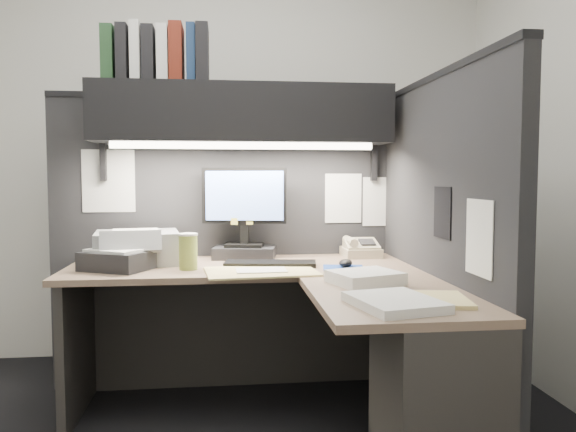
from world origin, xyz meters
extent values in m
cube|color=silver|center=(0.00, 1.50, 1.35)|extent=(3.50, 0.04, 2.70)
cube|color=silver|center=(0.00, -1.50, 1.35)|extent=(3.50, 0.04, 2.70)
cube|color=black|center=(0.03, 0.93, 0.80)|extent=(1.90, 0.06, 1.60)
cube|color=black|center=(0.98, 0.18, 0.80)|extent=(0.06, 1.50, 1.60)
cube|color=#7F6651|center=(0.10, 0.56, 0.71)|extent=(1.70, 0.68, 0.03)
cube|color=#7F6651|center=(0.65, -0.21, 0.71)|extent=(0.60, 0.85, 0.03)
cube|color=#2C2927|center=(0.10, 0.86, 0.35)|extent=(1.61, 0.02, 0.70)
cube|color=#2C2927|center=(-0.70, 0.56, 0.35)|extent=(0.04, 0.61, 0.70)
cube|color=#2C2927|center=(0.75, -0.43, 0.35)|extent=(0.38, 0.40, 0.70)
cube|color=black|center=(0.12, 0.75, 1.50)|extent=(1.55, 0.34, 0.30)
cylinder|color=white|center=(0.12, 0.61, 1.33)|extent=(1.32, 0.04, 0.04)
cube|color=black|center=(0.13, 0.78, 0.76)|extent=(0.36, 0.25, 0.06)
cube|color=black|center=(0.13, 0.78, 0.87)|extent=(0.05, 0.04, 0.11)
cube|color=black|center=(0.13, 0.78, 1.07)|extent=(0.45, 0.11, 0.30)
cube|color=#749CFF|center=(0.13, 0.76, 1.07)|extent=(0.41, 0.07, 0.26)
cube|color=black|center=(0.25, 0.51, 0.74)|extent=(0.47, 0.21, 0.02)
cube|color=navy|center=(0.60, 0.40, 0.73)|extent=(0.22, 0.21, 0.00)
ellipsoid|color=black|center=(0.61, 0.42, 0.75)|extent=(0.09, 0.12, 0.04)
cube|color=#B3A789|center=(0.77, 0.77, 0.77)|extent=(0.20, 0.21, 0.08)
cylinder|color=#A2B347|center=(-0.15, 0.44, 0.81)|extent=(0.10, 0.10, 0.16)
cube|color=gray|center=(-0.42, 0.67, 0.81)|extent=(0.45, 0.40, 0.16)
cube|color=black|center=(-0.48, 0.49, 0.77)|extent=(0.38, 0.35, 0.09)
cube|color=#D7C479|center=(0.19, 0.32, 0.73)|extent=(0.54, 0.38, 0.01)
cube|color=white|center=(0.60, 0.00, 0.76)|extent=(0.32, 0.30, 0.05)
cube|color=white|center=(0.60, -0.42, 0.75)|extent=(0.32, 0.37, 0.03)
cube|color=#D7C479|center=(0.78, -0.36, 0.74)|extent=(0.24, 0.28, 0.01)
cube|color=#214224|center=(-0.55, 0.77, 1.79)|extent=(0.06, 0.22, 0.28)
cube|color=black|center=(-0.48, 0.74, 1.79)|extent=(0.05, 0.22, 0.28)
cube|color=white|center=(-0.41, 0.74, 1.80)|extent=(0.05, 0.22, 0.30)
cube|color=black|center=(-0.35, 0.77, 1.79)|extent=(0.06, 0.22, 0.28)
cube|color=white|center=(-0.28, 0.77, 1.79)|extent=(0.06, 0.22, 0.29)
cube|color=maroon|center=(-0.22, 0.77, 1.80)|extent=(0.07, 0.22, 0.30)
cube|color=navy|center=(-0.14, 0.76, 1.80)|extent=(0.05, 0.22, 0.30)
cube|color=black|center=(-0.08, 0.74, 1.80)|extent=(0.06, 0.22, 0.30)
cube|color=white|center=(0.70, 0.90, 1.05)|extent=(0.21, 0.00, 0.28)
cube|color=white|center=(0.92, 0.90, 1.03)|extent=(0.21, 0.00, 0.28)
cube|color=white|center=(-0.60, 0.90, 1.15)|extent=(0.28, 0.00, 0.34)
cube|color=black|center=(0.95, 0.04, 1.02)|extent=(0.00, 0.18, 0.22)
cube|color=white|center=(0.95, -0.31, 0.95)|extent=(0.00, 0.21, 0.28)
camera|label=1|loc=(0.02, -2.25, 1.17)|focal=35.00mm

